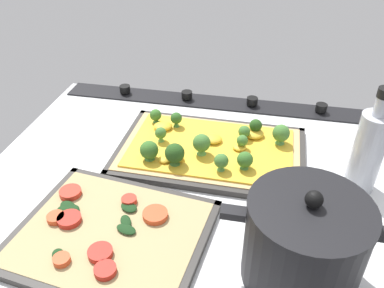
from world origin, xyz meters
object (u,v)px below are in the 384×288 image
Objects in this scene: broccoli_pizza at (210,147)px; cooking_pot at (304,242)px; baking_tray_front at (211,152)px; oil_bottle at (368,150)px; baking_tray_back at (111,236)px; veggie_pizza_back at (108,232)px.

cooking_pot is at bearing 122.90° from broccoli_pizza.
broccoli_pizza is (0.23, 0.26, 1.60)cm from baking_tray_front.
oil_bottle is (-11.73, -23.00, 1.53)cm from cooking_pot.
cooking_pot is at bearing 122.32° from baking_tray_front.
baking_tray_back is at bearing -2.54° from cooking_pot.
veggie_pizza_back is (12.70, 26.37, 0.75)cm from baking_tray_front.
oil_bottle reaches higher than broccoli_pizza.
broccoli_pizza is at bearing -114.54° from baking_tray_back.
baking_tray_front is 33.63cm from cooking_pot.
veggie_pizza_back is at bearing -18.79° from baking_tray_back.
broccoli_pizza is 33.25cm from cooking_pot.
cooking_pot is (-17.62, 27.85, 6.67)cm from baking_tray_front.
veggie_pizza_back is 47.82cm from oil_bottle.
baking_tray_front is 1.90× the size of oil_bottle.
broccoli_pizza reaches higher than veggie_pizza_back.
baking_tray_front is 1.28× the size of veggie_pizza_back.
cooking_pot reaches higher than veggie_pizza_back.
oil_bottle is at bearing 170.60° from baking_tray_front.
cooking_pot is (-29.85, 1.33, 6.66)cm from baking_tray_back.
veggie_pizza_back is (12.47, 26.10, -0.86)cm from broccoli_pizza.
oil_bottle reaches higher than cooking_pot.
baking_tray_front is at bearing -115.73° from veggie_pizza_back.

